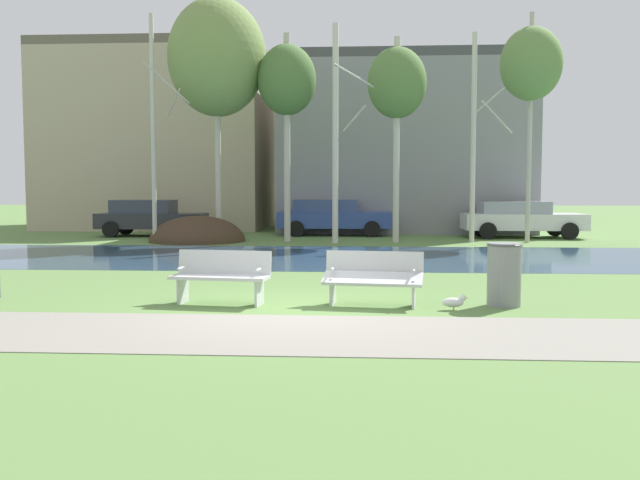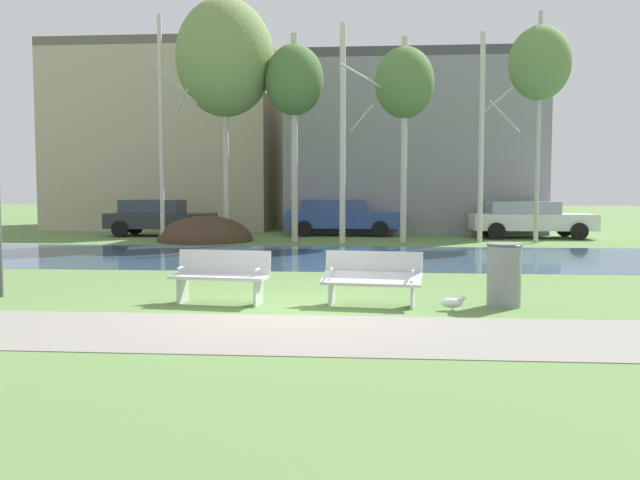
{
  "view_description": "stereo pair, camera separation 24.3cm",
  "coord_description": "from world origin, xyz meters",
  "views": [
    {
      "loc": [
        1.08,
        -10.43,
        1.88
      ],
      "look_at": [
        0.35,
        1.31,
        1.01
      ],
      "focal_mm": 38.33,
      "sensor_mm": 36.0,
      "label": 1
    },
    {
      "loc": [
        1.32,
        -10.41,
        1.88
      ],
      "look_at": [
        0.35,
        1.31,
        1.01
      ],
      "focal_mm": 38.33,
      "sensor_mm": 36.0,
      "label": 2
    }
  ],
  "objects": [
    {
      "name": "birch_center",
      "position": [
        0.16,
        13.42,
        3.85
      ],
      "size": [
        1.49,
        2.42,
        7.57
      ],
      "color": "beige",
      "rests_on": "ground"
    },
    {
      "name": "birch_far_right",
      "position": [
        6.9,
        14.03,
        6.19
      ],
      "size": [
        2.13,
        2.13,
        7.99
      ],
      "color": "#BCB7A8",
      "rests_on": "ground"
    },
    {
      "name": "parked_sedan_second_blue",
      "position": [
        -0.15,
        17.34,
        0.77
      ],
      "size": [
        4.58,
        1.99,
        1.46
      ],
      "color": "#2D4793",
      "rests_on": "ground"
    },
    {
      "name": "birch_far_left",
      "position": [
        -6.13,
        12.95,
        4.01
      ],
      "size": [
        1.43,
        2.34,
        7.88
      ],
      "color": "beige",
      "rests_on": "ground"
    },
    {
      "name": "ground_plane",
      "position": [
        0.0,
        10.0,
        0.0
      ],
      "size": [
        120.0,
        120.0,
        0.0
      ],
      "primitive_type": "plane",
      "color": "#5B7F42"
    },
    {
      "name": "bench_left",
      "position": [
        -1.23,
        0.57,
        0.47
      ],
      "size": [
        1.66,
        0.75,
        0.87
      ],
      "color": "silver",
      "rests_on": "ground"
    },
    {
      "name": "building_grey_warehouse",
      "position": [
        2.87,
        22.45,
        3.83
      ],
      "size": [
        10.86,
        9.35,
        7.67
      ],
      "color": "gray",
      "rests_on": "ground"
    },
    {
      "name": "paved_path_strip",
      "position": [
        0.0,
        -1.67,
        0.01
      ],
      "size": [
        60.0,
        2.49,
        0.01
      ],
      "primitive_type": "cube",
      "color": "gray",
      "rests_on": "ground"
    },
    {
      "name": "soil_mound",
      "position": [
        -4.88,
        13.87,
        0.0
      ],
      "size": [
        3.45,
        3.59,
        1.85
      ],
      "primitive_type": "ellipsoid",
      "color": "#423021",
      "rests_on": "ground"
    },
    {
      "name": "birch_left",
      "position": [
        -4.18,
        14.26,
        6.61
      ],
      "size": [
        3.53,
        3.53,
        8.74
      ],
      "color": "#BCB7A8",
      "rests_on": "ground"
    },
    {
      "name": "river_band",
      "position": [
        0.0,
        8.47,
        0.0
      ],
      "size": [
        80.0,
        6.96,
        0.01
      ],
      "primitive_type": "cube",
      "color": "#33516B",
      "rests_on": "ground"
    },
    {
      "name": "building_beige_block",
      "position": [
        -8.75,
        23.68,
        4.31
      ],
      "size": [
        10.3,
        9.12,
        8.62
      ],
      "color": "#BCAD8E",
      "rests_on": "ground"
    },
    {
      "name": "parked_van_nearest_dark",
      "position": [
        -7.44,
        16.47,
        0.77
      ],
      "size": [
        4.24,
        1.96,
        1.46
      ],
      "color": "#282B30",
      "rests_on": "ground"
    },
    {
      "name": "birch_center_right",
      "position": [
        2.26,
        13.91,
        5.54
      ],
      "size": [
        2.07,
        2.07,
        7.19
      ],
      "color": "beige",
      "rests_on": "ground"
    },
    {
      "name": "seagull",
      "position": [
        2.51,
        0.21,
        0.13
      ],
      "size": [
        0.41,
        0.15,
        0.25
      ],
      "color": "white",
      "rests_on": "ground"
    },
    {
      "name": "trash_bin",
      "position": [
        3.36,
        0.65,
        0.53
      ],
      "size": [
        0.56,
        0.56,
        1.02
      ],
      "color": "gray",
      "rests_on": "ground"
    },
    {
      "name": "birch_right",
      "position": [
        5.01,
        14.14,
        3.73
      ],
      "size": [
        1.43,
        2.4,
        7.36
      ],
      "color": "beige",
      "rests_on": "ground"
    },
    {
      "name": "birch_center_left",
      "position": [
        -1.62,
        13.98,
        5.68
      ],
      "size": [
        2.08,
        2.08,
        7.38
      ],
      "color": "#BCB7A8",
      "rests_on": "ground"
    },
    {
      "name": "parked_hatch_third_white",
      "position": [
        7.2,
        16.48,
        0.76
      ],
      "size": [
        4.59,
        2.14,
        1.41
      ],
      "color": "silver",
      "rests_on": "ground"
    },
    {
      "name": "bench_right",
      "position": [
        1.26,
        0.57,
        0.47
      ],
      "size": [
        1.66,
        0.75,
        0.87
      ],
      "color": "silver",
      "rests_on": "ground"
    }
  ]
}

